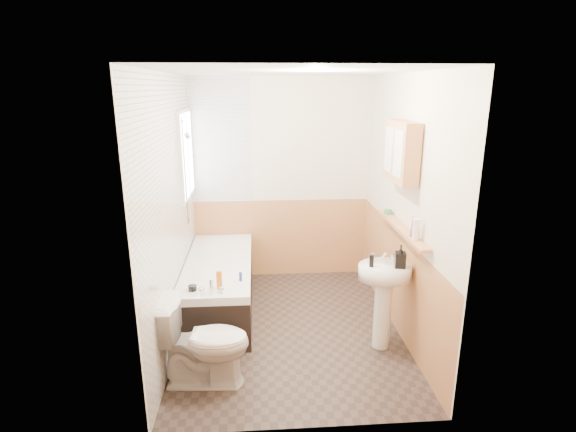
# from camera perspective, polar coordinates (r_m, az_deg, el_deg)

# --- Properties ---
(floor) EXTENTS (2.80, 2.80, 0.00)m
(floor) POSITION_cam_1_polar(r_m,az_deg,el_deg) (4.72, 0.14, -14.05)
(floor) COLOR #2E2420
(floor) RESTS_ON ground
(ceiling) EXTENTS (2.80, 2.80, 0.00)m
(ceiling) POSITION_cam_1_polar(r_m,az_deg,el_deg) (4.09, 0.16, 17.89)
(ceiling) COLOR white
(ceiling) RESTS_ON ground
(wall_back) EXTENTS (2.20, 0.02, 2.50)m
(wall_back) POSITION_cam_1_polar(r_m,az_deg,el_deg) (5.61, -0.95, 4.54)
(wall_back) COLOR beige
(wall_back) RESTS_ON ground
(wall_front) EXTENTS (2.20, 0.02, 2.50)m
(wall_front) POSITION_cam_1_polar(r_m,az_deg,el_deg) (2.91, 2.27, -6.61)
(wall_front) COLOR beige
(wall_front) RESTS_ON ground
(wall_left) EXTENTS (0.02, 2.80, 2.50)m
(wall_left) POSITION_cam_1_polar(r_m,az_deg,el_deg) (4.30, -14.77, 0.43)
(wall_left) COLOR beige
(wall_left) RESTS_ON ground
(wall_right) EXTENTS (0.02, 2.80, 2.50)m
(wall_right) POSITION_cam_1_polar(r_m,az_deg,el_deg) (4.46, 14.53, 0.99)
(wall_right) COLOR beige
(wall_right) RESTS_ON ground
(wainscot_right) EXTENTS (0.01, 2.80, 1.00)m
(wainscot_right) POSITION_cam_1_polar(r_m,az_deg,el_deg) (4.70, 13.63, -7.88)
(wainscot_right) COLOR tan
(wainscot_right) RESTS_ON wall_right
(wainscot_front) EXTENTS (2.20, 0.01, 1.00)m
(wainscot_front) POSITION_cam_1_polar(r_m,az_deg,el_deg) (3.29, 2.07, -18.61)
(wainscot_front) COLOR tan
(wainscot_front) RESTS_ON wall_front
(wainscot_back) EXTENTS (2.20, 0.01, 1.00)m
(wainscot_back) POSITION_cam_1_polar(r_m,az_deg,el_deg) (5.78, -0.90, -2.80)
(wainscot_back) COLOR tan
(wainscot_back) RESTS_ON wall_back
(tile_cladding_left) EXTENTS (0.01, 2.80, 2.50)m
(tile_cladding_left) POSITION_cam_1_polar(r_m,az_deg,el_deg) (4.30, -14.48, 0.43)
(tile_cladding_left) COLOR white
(tile_cladding_left) RESTS_ON wall_left
(tile_return_back) EXTENTS (0.75, 0.01, 1.50)m
(tile_return_back) POSITION_cam_1_polar(r_m,az_deg,el_deg) (5.51, -8.61, 9.43)
(tile_return_back) COLOR white
(tile_return_back) RESTS_ON wall_back
(window) EXTENTS (0.03, 0.79, 0.99)m
(window) POSITION_cam_1_polar(r_m,az_deg,el_deg) (5.13, -12.71, 7.61)
(window) COLOR white
(window) RESTS_ON wall_left
(bathtub) EXTENTS (0.70, 1.79, 0.71)m
(bathtub) POSITION_cam_1_polar(r_m,az_deg,el_deg) (5.02, -8.71, -8.53)
(bathtub) COLOR black
(bathtub) RESTS_ON floor
(shower_riser) EXTENTS (0.10, 0.08, 1.14)m
(shower_riser) POSITION_cam_1_polar(r_m,az_deg,el_deg) (4.81, -12.92, 6.63)
(shower_riser) COLOR silver
(shower_riser) RESTS_ON wall_left
(toilet) EXTENTS (0.78, 0.48, 0.74)m
(toilet) POSITION_cam_1_polar(r_m,az_deg,el_deg) (3.86, -10.66, -15.46)
(toilet) COLOR white
(toilet) RESTS_ON floor
(sink) EXTENTS (0.48, 0.39, 0.94)m
(sink) POSITION_cam_1_polar(r_m,az_deg,el_deg) (4.25, 12.06, -9.07)
(sink) COLOR white
(sink) RESTS_ON floor
(pine_shelf) EXTENTS (0.10, 1.25, 0.03)m
(pine_shelf) POSITION_cam_1_polar(r_m,az_deg,el_deg) (4.33, 14.19, -1.53)
(pine_shelf) COLOR tan
(pine_shelf) RESTS_ON wall_right
(medicine_cabinet) EXTENTS (0.15, 0.60, 0.55)m
(medicine_cabinet) POSITION_cam_1_polar(r_m,az_deg,el_deg) (4.23, 14.18, 7.94)
(medicine_cabinet) COLOR tan
(medicine_cabinet) RESTS_ON wall_right
(foam_can) EXTENTS (0.07, 0.07, 0.19)m
(foam_can) POSITION_cam_1_polar(r_m,az_deg,el_deg) (3.96, 15.93, -1.65)
(foam_can) COLOR silver
(foam_can) RESTS_ON pine_shelf
(green_bottle) EXTENTS (0.05, 0.05, 0.20)m
(green_bottle) POSITION_cam_1_polar(r_m,az_deg,el_deg) (4.04, 15.55, -1.16)
(green_bottle) COLOR purple
(green_bottle) RESTS_ON pine_shelf
(black_jar) EXTENTS (0.10, 0.10, 0.05)m
(black_jar) POSITION_cam_1_polar(r_m,az_deg,el_deg) (4.71, 12.60, 0.53)
(black_jar) COLOR #388447
(black_jar) RESTS_ON pine_shelf
(soap_bottle) EXTENTS (0.13, 0.22, 0.09)m
(soap_bottle) POSITION_cam_1_polar(r_m,az_deg,el_deg) (4.12, 14.03, -5.72)
(soap_bottle) COLOR black
(soap_bottle) RESTS_ON sink
(clear_bottle) EXTENTS (0.04, 0.04, 0.11)m
(clear_bottle) POSITION_cam_1_polar(r_m,az_deg,el_deg) (4.08, 10.57, -5.61)
(clear_bottle) COLOR black
(clear_bottle) RESTS_ON sink
(blue_gel) EXTENTS (0.05, 0.04, 0.17)m
(blue_gel) POSITION_cam_1_polar(r_m,az_deg,el_deg) (4.23, -8.74, -8.06)
(blue_gel) COLOR orange
(blue_gel) RESTS_ON bathtub
(cream_jar) EXTENTS (0.08, 0.08, 0.05)m
(cream_jar) POSITION_cam_1_polar(r_m,az_deg,el_deg) (4.27, -12.03, -8.93)
(cream_jar) COLOR black
(cream_jar) RESTS_ON bathtub
(orange_bottle) EXTENTS (0.03, 0.03, 0.09)m
(orange_bottle) POSITION_cam_1_polar(r_m,az_deg,el_deg) (4.39, -6.04, -7.66)
(orange_bottle) COLOR #19339E
(orange_bottle) RESTS_ON bathtub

